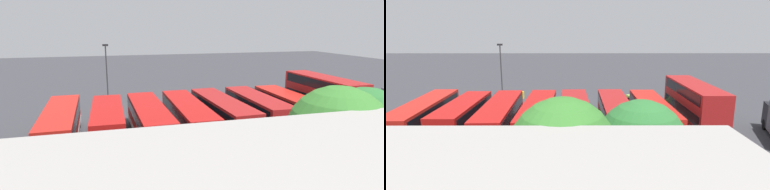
% 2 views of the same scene
% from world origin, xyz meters
% --- Properties ---
extents(ground_plane, '(140.00, 140.00, 0.00)m').
position_xyz_m(ground_plane, '(0.00, 0.00, 0.00)').
color(ground_plane, '#38383D').
extents(bus_double_decker_near_end, '(2.71, 10.15, 4.55)m').
position_xyz_m(bus_double_decker_near_end, '(-12.70, 11.26, 2.45)').
color(bus_double_decker_near_end, '#A51919').
rests_on(bus_double_decker_near_end, ground).
extents(bus_single_deck_second, '(2.64, 11.16, 2.95)m').
position_xyz_m(bus_single_deck_second, '(-8.78, 11.75, 1.62)').
color(bus_single_deck_second, red).
rests_on(bus_single_deck_second, ground).
extents(bus_single_deck_third, '(2.68, 10.64, 2.95)m').
position_xyz_m(bus_single_deck_third, '(-5.36, 11.23, 1.62)').
color(bus_single_deck_third, '#A51919').
rests_on(bus_single_deck_third, ground).
extents(bus_single_deck_fourth, '(3.05, 11.48, 2.95)m').
position_xyz_m(bus_single_deck_fourth, '(-1.58, 11.72, 1.62)').
color(bus_single_deck_fourth, '#A51919').
rests_on(bus_single_deck_fourth, ground).
extents(bus_single_deck_fifth, '(2.64, 11.74, 2.95)m').
position_xyz_m(bus_single_deck_fifth, '(1.85, 12.15, 1.62)').
color(bus_single_deck_fifth, '#B71411').
rests_on(bus_single_deck_fifth, ground).
extents(bus_single_deck_sixth, '(2.91, 11.66, 2.95)m').
position_xyz_m(bus_single_deck_sixth, '(5.33, 12.28, 1.62)').
color(bus_single_deck_sixth, '#B71411').
rests_on(bus_single_deck_sixth, ground).
extents(bus_single_deck_seventh, '(2.71, 10.20, 2.95)m').
position_xyz_m(bus_single_deck_seventh, '(8.80, 11.98, 1.62)').
color(bus_single_deck_seventh, '#B71411').
rests_on(bus_single_deck_seventh, ground).
extents(bus_single_deck_far_end, '(2.86, 11.70, 2.95)m').
position_xyz_m(bus_single_deck_far_end, '(12.54, 11.75, 1.62)').
color(bus_single_deck_far_end, red).
rests_on(bus_single_deck_far_end, ground).
extents(car_hatchback_silver, '(3.74, 4.37, 1.43)m').
position_xyz_m(car_hatchback_silver, '(-10.03, 0.94, 0.70)').
color(car_hatchback_silver, '#A5D14C').
rests_on(car_hatchback_silver, ground).
extents(lamp_post_tall, '(0.70, 0.30, 7.41)m').
position_xyz_m(lamp_post_tall, '(8.60, -2.49, 4.37)').
color(lamp_post_tall, '#38383D').
rests_on(lamp_post_tall, ground).
extents(waste_bin_yellow, '(0.60, 0.60, 0.95)m').
position_xyz_m(waste_bin_yellow, '(5.83, -2.03, 0.47)').
color(waste_bin_yellow, yellow).
rests_on(waste_bin_yellow, ground).
extents(tree_midleft, '(4.57, 4.57, 6.38)m').
position_xyz_m(tree_midleft, '(-4.91, 25.08, 4.09)').
color(tree_midleft, '#4C3823').
rests_on(tree_midleft, ground).
extents(tree_midright, '(4.64, 4.64, 7.08)m').
position_xyz_m(tree_midright, '(-1.14, 27.44, 4.74)').
color(tree_midright, '#4C3823').
rests_on(tree_midright, ground).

